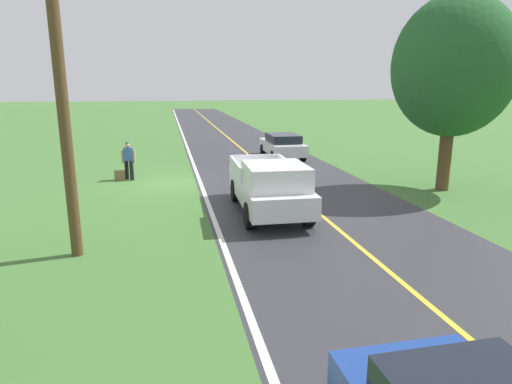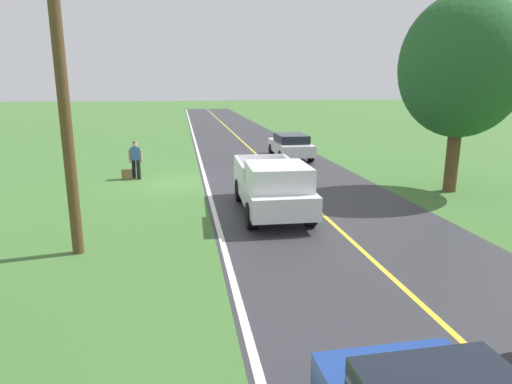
{
  "view_description": "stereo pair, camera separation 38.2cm",
  "coord_description": "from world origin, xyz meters",
  "px_view_note": "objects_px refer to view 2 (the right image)",
  "views": [
    {
      "loc": [
        0.06,
        19.46,
        4.22
      ],
      "look_at": [
        -2.24,
        8.06,
        1.4
      ],
      "focal_mm": 31.28,
      "sensor_mm": 36.0,
      "label": 1
    },
    {
      "loc": [
        -0.32,
        19.53,
        4.22
      ],
      "look_at": [
        -2.24,
        8.06,
        1.4
      ],
      "focal_mm": 31.28,
      "sensor_mm": 36.0,
      "label": 2
    }
  ],
  "objects_px": {
    "pickup_truck_passing": "(273,186)",
    "tree_far_side_near": "(462,67)",
    "hitchhiker_walking": "(136,158)",
    "sedan_near_oncoming": "(291,145)",
    "suitcase_carried": "(127,175)",
    "utility_pole_roadside": "(64,103)"
  },
  "relations": [
    {
      "from": "tree_far_side_near",
      "to": "utility_pole_roadside",
      "type": "distance_m",
      "value": 14.18
    },
    {
      "from": "hitchhiker_walking",
      "to": "suitcase_carried",
      "type": "height_order",
      "value": "hitchhiker_walking"
    },
    {
      "from": "hitchhiker_walking",
      "to": "tree_far_side_near",
      "type": "bearing_deg",
      "value": 160.18
    },
    {
      "from": "suitcase_carried",
      "to": "utility_pole_roadside",
      "type": "distance_m",
      "value": 9.8
    },
    {
      "from": "suitcase_carried",
      "to": "tree_far_side_near",
      "type": "height_order",
      "value": "tree_far_side_near"
    },
    {
      "from": "sedan_near_oncoming",
      "to": "suitcase_carried",
      "type": "bearing_deg",
      "value": 27.83
    },
    {
      "from": "suitcase_carried",
      "to": "hitchhiker_walking",
      "type": "bearing_deg",
      "value": 100.86
    },
    {
      "from": "pickup_truck_passing",
      "to": "utility_pole_roadside",
      "type": "distance_m",
      "value": 6.83
    },
    {
      "from": "hitchhiker_walking",
      "to": "pickup_truck_passing",
      "type": "distance_m",
      "value": 8.27
    },
    {
      "from": "hitchhiker_walking",
      "to": "sedan_near_oncoming",
      "type": "xyz_separation_m",
      "value": [
        -8.33,
        -4.52,
        -0.23
      ]
    },
    {
      "from": "utility_pole_roadside",
      "to": "tree_far_side_near",
      "type": "bearing_deg",
      "value": -160.82
    },
    {
      "from": "tree_far_side_near",
      "to": "sedan_near_oncoming",
      "type": "bearing_deg",
      "value": -64.31
    },
    {
      "from": "suitcase_carried",
      "to": "tree_far_side_near",
      "type": "distance_m",
      "value": 14.63
    },
    {
      "from": "hitchhiker_walking",
      "to": "pickup_truck_passing",
      "type": "xyz_separation_m",
      "value": [
        -5.0,
        6.59,
        -0.01
      ]
    },
    {
      "from": "hitchhiker_walking",
      "to": "sedan_near_oncoming",
      "type": "relative_size",
      "value": 0.4
    },
    {
      "from": "pickup_truck_passing",
      "to": "tree_far_side_near",
      "type": "relative_size",
      "value": 0.72
    },
    {
      "from": "pickup_truck_passing",
      "to": "sedan_near_oncoming",
      "type": "xyz_separation_m",
      "value": [
        -3.34,
        -11.11,
        -0.21
      ]
    },
    {
      "from": "tree_far_side_near",
      "to": "sedan_near_oncoming",
      "type": "xyz_separation_m",
      "value": [
        4.38,
        -9.1,
        -4.11
      ]
    },
    {
      "from": "suitcase_carried",
      "to": "sedan_near_oncoming",
      "type": "bearing_deg",
      "value": 115.61
    },
    {
      "from": "pickup_truck_passing",
      "to": "sedan_near_oncoming",
      "type": "distance_m",
      "value": 11.6
    },
    {
      "from": "hitchhiker_walking",
      "to": "pickup_truck_passing",
      "type": "height_order",
      "value": "pickup_truck_passing"
    },
    {
      "from": "pickup_truck_passing",
      "to": "sedan_near_oncoming",
      "type": "relative_size",
      "value": 1.24
    }
  ]
}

